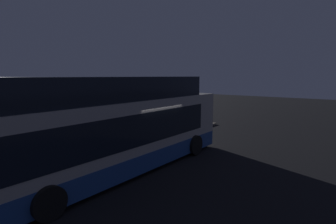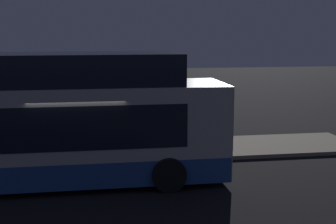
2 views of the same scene
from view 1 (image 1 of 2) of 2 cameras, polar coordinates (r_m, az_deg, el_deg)
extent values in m
plane|color=black|center=(11.52, -5.50, -10.96)|extent=(80.00, 80.00, 0.00)
cube|color=gray|center=(13.69, -15.06, -7.85)|extent=(20.00, 2.94, 0.13)
cube|color=#B2ADA8|center=(10.24, -11.10, -4.81)|extent=(11.03, 2.40, 2.65)
cube|color=#23478C|center=(10.49, -10.95, -10.02)|extent=(10.98, 2.42, 0.70)
cube|color=black|center=(10.00, -12.33, -3.29)|extent=(9.05, 2.43, 1.17)
cube|color=black|center=(14.39, 5.59, 0.48)|extent=(0.06, 2.11, 1.70)
sphere|color=#F9E58C|center=(14.97, 3.41, -4.08)|extent=(0.24, 0.24, 0.24)
sphere|color=#F9E58C|center=(14.29, 7.82, -4.71)|extent=(0.24, 0.24, 0.24)
cylinder|color=black|center=(13.91, -2.65, -5.62)|extent=(0.93, 0.30, 0.93)
cylinder|color=black|center=(12.54, 5.86, -7.15)|extent=(0.93, 0.30, 0.93)
cylinder|color=black|center=(9.83, -31.40, -12.61)|extent=(0.93, 0.30, 0.93)
cylinder|color=black|center=(7.77, -24.61, -17.56)|extent=(0.93, 0.30, 0.93)
cube|color=black|center=(9.72, -13.32, 4.92)|extent=(9.38, 2.21, 0.87)
cylinder|color=#4C476B|center=(15.25, -13.45, -4.38)|extent=(0.30, 0.30, 0.79)
cylinder|color=silver|center=(15.11, -13.54, -1.62)|extent=(0.42, 0.42, 0.69)
sphere|color=#9E7051|center=(15.04, -13.60, 0.16)|extent=(0.26, 0.26, 0.26)
cylinder|color=#2D2D33|center=(17.43, -3.57, -2.60)|extent=(0.29, 0.29, 0.83)
cylinder|color=#334C8C|center=(17.31, -3.59, -0.08)|extent=(0.41, 0.41, 0.72)
sphere|color=brown|center=(17.25, -3.60, 1.54)|extent=(0.27, 0.27, 0.27)
cube|color=#598C59|center=(17.13, -3.14, -1.21)|extent=(0.31, 0.22, 0.24)
cube|color=maroon|center=(14.84, -12.39, -4.75)|extent=(0.47, 0.25, 0.76)
cylinder|color=black|center=(14.75, -12.45, -2.86)|extent=(0.02, 0.02, 0.24)
cylinder|color=#4C4C51|center=(12.43, -18.76, -3.62)|extent=(0.10, 0.10, 2.39)
cube|color=silver|center=(12.29, -18.95, 0.40)|extent=(0.04, 0.87, 0.53)
camera|label=2|loc=(10.11, 71.74, 5.75)|focal=50.00mm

